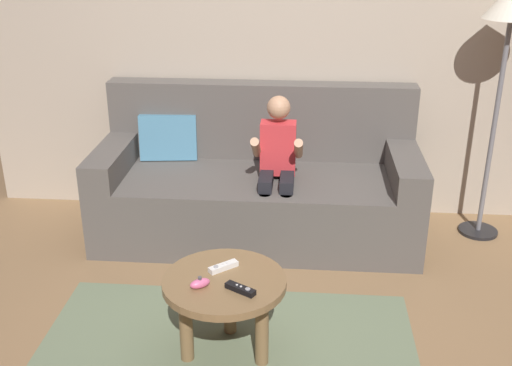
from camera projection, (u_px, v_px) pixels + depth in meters
ground_plane at (286, 344)px, 2.92m from camera, size 8.19×8.19×0.00m
wall_back at (299, 22)px, 3.83m from camera, size 4.10×0.05×2.50m
couch at (256, 186)px, 3.86m from camera, size 1.93×0.80×0.90m
person_seated_on_couch at (277, 165)px, 3.60m from camera, size 0.29×0.36×0.91m
coffee_table at (225, 292)px, 2.73m from camera, size 0.54×0.54×0.40m
area_rug at (226, 353)px, 2.85m from camera, size 1.75×1.07×0.01m
game_remote_white_near_edge at (223, 267)px, 2.77m from camera, size 0.13×0.12×0.03m
nunchuk_pink at (200, 283)px, 2.63m from camera, size 0.10×0.09×0.05m
game_remote_black_far_corner at (240, 289)px, 2.60m from camera, size 0.14×0.10×0.03m
floor_lamp at (511, 21)px, 3.45m from camera, size 0.32×0.32×1.53m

